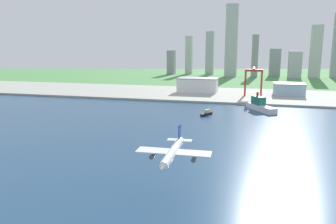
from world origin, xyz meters
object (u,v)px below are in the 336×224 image
object	(u,v)px
airplane_landing	(173,152)
warehouse_main	(198,85)
warehouse_annex	(289,89)
ferry_boat	(260,105)
tugboat_small	(207,113)
port_crane_red	(254,75)

from	to	relation	value
airplane_landing	warehouse_main	size ratio (longest dim) A/B	0.66
warehouse_main	warehouse_annex	size ratio (longest dim) A/B	1.42
airplane_landing	warehouse_annex	bearing A→B (deg)	77.35
warehouse_main	ferry_boat	bearing A→B (deg)	-52.07
warehouse_annex	ferry_boat	bearing A→B (deg)	-109.36
airplane_landing	warehouse_main	xyz separation A→B (m)	(-47.47, 342.28, -11.84)
tugboat_small	warehouse_main	distance (m)	153.62
port_crane_red	ferry_boat	bearing A→B (deg)	-84.79
tugboat_small	warehouse_annex	world-z (taller)	warehouse_annex
airplane_landing	tugboat_small	bearing A→B (deg)	93.83
port_crane_red	warehouse_main	world-z (taller)	port_crane_red
airplane_landing	tugboat_small	distance (m)	194.69
warehouse_main	warehouse_annex	world-z (taller)	warehouse_main
airplane_landing	tugboat_small	xyz separation A→B (m)	(-12.91, 192.97, -22.34)
tugboat_small	warehouse_annex	distance (m)	174.46
tugboat_small	warehouse_main	world-z (taller)	warehouse_main
tugboat_small	port_crane_red	distance (m)	138.33
ferry_boat	warehouse_main	bearing A→B (deg)	127.93
warehouse_main	warehouse_annex	xyz separation A→B (m)	(124.33, 0.03, -2.01)
ferry_boat	warehouse_annex	size ratio (longest dim) A/B	1.07
ferry_boat	tugboat_small	xyz separation A→B (m)	(-51.13, -39.36, -3.20)
airplane_landing	ferry_boat	xyz separation A→B (m)	(38.22, 232.33, -19.14)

